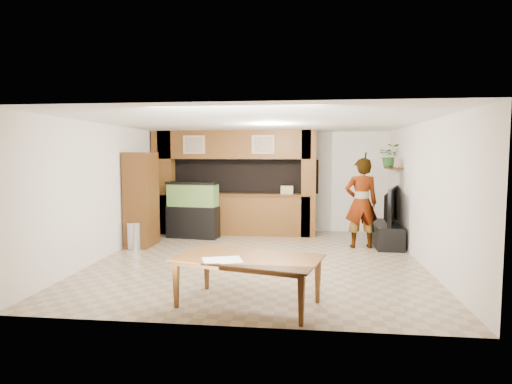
# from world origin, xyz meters

# --- Properties ---
(floor) EXTENTS (6.50, 6.50, 0.00)m
(floor) POSITION_xyz_m (0.00, 0.00, 0.00)
(floor) COLOR tan
(floor) RESTS_ON ground
(ceiling) EXTENTS (6.50, 6.50, 0.00)m
(ceiling) POSITION_xyz_m (0.00, 0.00, 2.60)
(ceiling) COLOR white
(ceiling) RESTS_ON wall_back
(wall_back) EXTENTS (6.00, 0.00, 6.00)m
(wall_back) POSITION_xyz_m (0.00, 3.25, 1.30)
(wall_back) COLOR white
(wall_back) RESTS_ON floor
(wall_left) EXTENTS (0.00, 6.50, 6.50)m
(wall_left) POSITION_xyz_m (-3.00, 0.00, 1.30)
(wall_left) COLOR white
(wall_left) RESTS_ON floor
(wall_right) EXTENTS (0.00, 6.50, 6.50)m
(wall_right) POSITION_xyz_m (3.00, 0.00, 1.30)
(wall_right) COLOR white
(wall_right) RESTS_ON floor
(partition) EXTENTS (4.20, 0.99, 2.60)m
(partition) POSITION_xyz_m (-0.95, 2.64, 1.31)
(partition) COLOR brown
(partition) RESTS_ON floor
(wall_clock) EXTENTS (0.05, 0.25, 0.25)m
(wall_clock) POSITION_xyz_m (-2.97, 1.00, 1.90)
(wall_clock) COLOR black
(wall_clock) RESTS_ON wall_left
(wall_shelf) EXTENTS (0.25, 0.90, 0.04)m
(wall_shelf) POSITION_xyz_m (2.85, 1.95, 1.70)
(wall_shelf) COLOR #5B3515
(wall_shelf) RESTS_ON wall_right
(pantry_cabinet) EXTENTS (0.51, 0.84, 2.06)m
(pantry_cabinet) POSITION_xyz_m (-2.70, 0.94, 1.03)
(pantry_cabinet) COLOR #5B3515
(pantry_cabinet) RESTS_ON floor
(trash_can) EXTENTS (0.32, 0.32, 0.58)m
(trash_can) POSITION_xyz_m (-2.72, 0.56, 0.29)
(trash_can) COLOR #B2B2B7
(trash_can) RESTS_ON floor
(aquarium) EXTENTS (1.23, 0.46, 1.36)m
(aquarium) POSITION_xyz_m (-1.81, 1.95, 0.66)
(aquarium) COLOR black
(aquarium) RESTS_ON floor
(tv_stand) EXTENTS (0.54, 1.48, 0.49)m
(tv_stand) POSITION_xyz_m (2.65, 1.59, 0.25)
(tv_stand) COLOR black
(tv_stand) RESTS_ON floor
(television) EXTENTS (0.58, 1.39, 0.81)m
(television) POSITION_xyz_m (2.65, 1.59, 0.90)
(television) COLOR black
(television) RESTS_ON tv_stand
(photo_frame) EXTENTS (0.05, 0.17, 0.22)m
(photo_frame) POSITION_xyz_m (2.85, 1.67, 1.83)
(photo_frame) COLOR tan
(photo_frame) RESTS_ON wall_shelf
(potted_plant) EXTENTS (0.55, 0.50, 0.53)m
(potted_plant) POSITION_xyz_m (2.82, 2.24, 1.99)
(potted_plant) COLOR #2B6428
(potted_plant) RESTS_ON wall_shelf
(person) EXTENTS (0.75, 0.53, 1.94)m
(person) POSITION_xyz_m (2.07, 1.30, 0.97)
(person) COLOR #A5805A
(person) RESTS_ON floor
(microphone) EXTENTS (0.04, 0.10, 0.16)m
(microphone) POSITION_xyz_m (2.12, 1.14, 1.98)
(microphone) COLOR black
(microphone) RESTS_ON person
(dining_table) EXTENTS (2.07, 1.48, 0.66)m
(dining_table) POSITION_xyz_m (0.12, -2.57, 0.33)
(dining_table) COLOR #5B3515
(dining_table) RESTS_ON floor
(newspaper_a) EXTENTS (0.58, 0.49, 0.01)m
(newspaper_a) POSITION_xyz_m (-0.17, -2.75, 0.66)
(newspaper_a) COLOR silver
(newspaper_a) RESTS_ON dining_table
(counter_box) EXTENTS (0.31, 0.22, 0.20)m
(counter_box) POSITION_xyz_m (0.42, 2.45, 1.14)
(counter_box) COLOR tan
(counter_box) RESTS_ON partition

